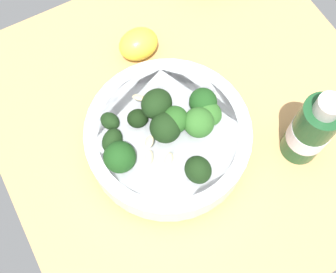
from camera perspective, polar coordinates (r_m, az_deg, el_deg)
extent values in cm
cube|color=tan|center=(66.10, 3.09, 2.33)|extent=(56.59, 56.59, 3.25)
cylinder|color=white|center=(61.67, 0.00, -1.19)|extent=(12.25, 12.25, 1.52)
cylinder|color=white|center=(58.86, 0.00, -0.08)|extent=(22.27, 22.27, 4.56)
cylinder|color=silver|center=(57.13, 0.00, 0.67)|extent=(18.79, 18.79, 0.80)
cylinder|color=#4A8F3C|center=(56.79, 3.98, 1.15)|extent=(1.92, 1.86, 1.55)
ellipsoid|color=#2D6023|center=(55.27, 4.09, 1.86)|extent=(6.07, 5.59, 4.94)
cylinder|color=#589D47|center=(56.39, -0.32, 0.50)|extent=(2.15, 2.00, 1.44)
ellipsoid|color=black|center=(54.87, -0.33, 1.20)|extent=(4.95, 4.25, 4.71)
cylinder|color=#2F662B|center=(56.87, 0.79, 1.41)|extent=(1.72, 1.73, 1.98)
ellipsoid|color=#23511C|center=(55.19, 0.82, 2.21)|extent=(5.65, 6.07, 5.10)
cylinder|color=#589D47|center=(57.41, -7.18, -1.17)|extent=(1.48, 1.38, 1.74)
ellipsoid|color=black|center=(55.97, -7.36, -0.56)|extent=(4.63, 4.71, 3.93)
cylinder|color=#3C7A32|center=(55.87, -6.21, -3.31)|extent=(2.02, 1.95, 1.23)
ellipsoid|color=#194216|center=(54.31, -6.39, -2.71)|extent=(5.74, 5.56, 4.26)
cylinder|color=#3C7A32|center=(57.08, -1.53, 3.67)|extent=(2.15, 2.06, 1.41)
ellipsoid|color=black|center=(55.60, -1.58, 4.45)|extent=(5.19, 5.99, 4.73)
cylinder|color=#589D47|center=(58.82, 4.71, 3.84)|extent=(1.85, 1.71, 2.02)
ellipsoid|color=#194216|center=(57.19, 4.85, 4.67)|extent=(4.77, 4.69, 4.08)
cylinder|color=#4A8F3C|center=(58.14, 5.68, 2.60)|extent=(1.62, 1.59, 0.96)
ellipsoid|color=#2D6023|center=(56.84, 5.81, 3.23)|extent=(4.91, 4.46, 3.96)
cylinder|color=#3C7A32|center=(55.28, 3.88, -4.92)|extent=(1.45, 1.40, 1.07)
ellipsoid|color=black|center=(53.81, 3.98, -4.41)|extent=(4.91, 3.72, 4.61)
cylinder|color=#2F662B|center=(57.68, -3.99, 1.90)|extent=(1.16, 1.36, 1.51)
ellipsoid|color=black|center=(56.47, -4.07, 2.48)|extent=(3.59, 3.31, 3.05)
cylinder|color=#3C7A32|center=(58.49, -7.49, 1.45)|extent=(1.11, 1.23, 1.42)
ellipsoid|color=black|center=(57.27, -7.66, 2.02)|extent=(3.87, 3.37, 3.20)
ellipsoid|color=#DBBC84|center=(56.79, -3.85, 5.17)|extent=(2.03, 1.97, 0.69)
ellipsoid|color=#DBBC84|center=(52.47, 0.12, -3.01)|extent=(2.03, 1.94, 0.51)
ellipsoid|color=#DBBC84|center=(54.23, -2.47, -2.77)|extent=(1.93, 1.77, 1.29)
ellipsoid|color=#DBBC84|center=(54.47, 4.10, 0.76)|extent=(2.01, 2.00, 0.78)
ellipsoid|color=#DBBC84|center=(52.76, -2.47, -0.66)|extent=(2.06, 1.86, 0.72)
ellipsoid|color=yellow|center=(68.36, -3.92, 12.07)|extent=(5.21, 6.40, 4.52)
cylinder|color=#194723|center=(59.93, 18.25, 0.70)|extent=(5.30, 5.30, 11.82)
cylinder|color=#B7B2A8|center=(53.97, 20.39, 3.71)|extent=(3.16, 3.16, 2.18)
cylinder|color=silver|center=(60.53, 18.06, 0.44)|extent=(5.40, 5.40, 3.16)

